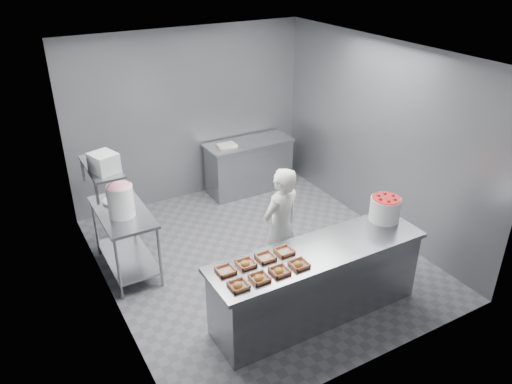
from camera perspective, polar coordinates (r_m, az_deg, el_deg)
floor at (r=7.03m, az=0.28°, el=-7.40°), size 4.50×4.50×0.00m
ceiling at (r=5.91m, az=0.34°, el=15.56°), size 4.50×4.50×0.00m
wall_back at (r=8.24m, az=-7.59°, el=8.60°), size 4.00×0.04×2.80m
wall_left at (r=5.72m, az=-17.36°, el=-1.10°), size 0.04×4.50×2.80m
wall_right at (r=7.47m, az=13.81°, el=6.07°), size 0.04×4.50×2.80m
service_counter at (r=5.86m, az=6.98°, el=-10.21°), size 2.60×0.70×0.90m
prep_table at (r=6.68m, az=-14.76°, el=-4.39°), size 0.60×1.20×0.90m
back_counter at (r=8.65m, az=-0.81°, el=3.00°), size 1.50×0.60×0.90m
wall_shelf at (r=6.22m, az=-17.28°, el=2.78°), size 0.35×0.90×0.03m
tray_0 at (r=5.01m, az=-2.04°, el=-10.60°), size 0.19×0.18×0.06m
tray_1 at (r=5.10m, az=0.38°, el=-9.79°), size 0.19×0.18×0.06m
tray_2 at (r=5.20m, az=2.70°, el=-9.00°), size 0.19×0.18×0.06m
tray_3 at (r=5.31m, az=4.92°, el=-8.22°), size 0.19×0.18×0.06m
tray_4 at (r=5.22m, az=-3.50°, el=-8.93°), size 0.19×0.18×0.04m
tray_5 at (r=5.30m, az=-1.18°, el=-8.17°), size 0.19×0.18×0.06m
tray_6 at (r=5.40m, az=1.10°, el=-7.46°), size 0.19×0.18×0.04m
tray_7 at (r=5.51m, az=3.27°, el=-6.75°), size 0.19×0.18×0.04m
worker at (r=6.16m, az=2.81°, el=-4.09°), size 0.66×0.52×1.59m
strawberry_tub at (r=6.24m, az=14.54°, el=-1.78°), size 0.37×0.37×0.30m
glaze_bucket at (r=6.33m, az=-15.21°, el=-0.90°), size 0.34×0.32×0.49m
bucket_lid at (r=6.78m, az=-15.73°, el=-0.91°), size 0.40×0.40×0.03m
rag at (r=6.70m, az=-14.95°, el=-1.23°), size 0.16×0.15×0.02m
appliance at (r=6.00m, az=-17.00°, el=3.24°), size 0.34×0.36×0.22m
paper_stack at (r=8.29m, az=-3.36°, el=5.35°), size 0.32×0.24×0.04m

